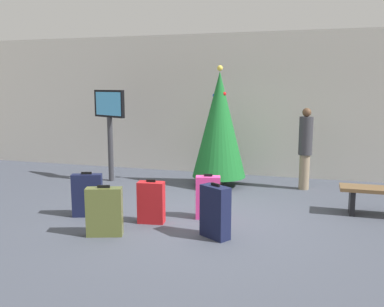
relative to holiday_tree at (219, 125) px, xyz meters
name	(u,v)px	position (x,y,z in m)	size (l,w,h in m)	color
ground_plane	(198,218)	(0.17, -2.29, -1.34)	(16.00, 16.00, 0.00)	#424754
back_wall	(239,105)	(0.17, 1.41, 0.36)	(16.00, 0.20, 3.39)	beige
holiday_tree	(219,125)	(0.00, 0.00, 0.00)	(1.15, 1.15, 2.58)	#4C3319
flight_info_kiosk	(109,117)	(-2.48, -0.21, 0.13)	(0.91, 0.47, 2.06)	#333338
traveller_0	(305,146)	(1.78, 0.23, -0.42)	(0.40, 0.40, 1.71)	gray
suitcase_0	(87,195)	(-1.63, -2.71, -0.98)	(0.52, 0.32, 0.76)	#141938
suitcase_1	(208,197)	(0.33, -2.25, -0.98)	(0.43, 0.28, 0.75)	#E5388C
suitcase_2	(104,212)	(-0.91, -3.45, -0.98)	(0.55, 0.34, 0.75)	#59602D
suitcase_3	(215,212)	(0.64, -3.08, -0.96)	(0.48, 0.41, 0.80)	#141938
suitcase_4	(151,202)	(-0.48, -2.72, -1.00)	(0.44, 0.26, 0.70)	#B2191E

